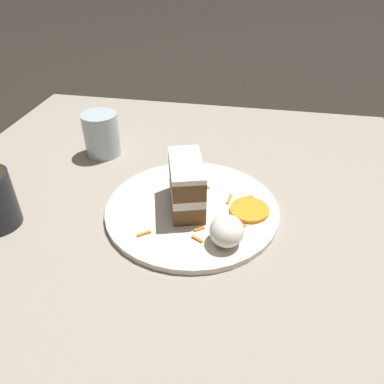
% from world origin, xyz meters
% --- Properties ---
extents(ground_plane, '(6.00, 6.00, 0.00)m').
position_xyz_m(ground_plane, '(0.00, 0.00, 0.00)').
color(ground_plane, black).
rests_on(ground_plane, ground).
extents(dining_table, '(0.98, 0.92, 0.02)m').
position_xyz_m(dining_table, '(0.00, 0.00, 0.01)').
color(dining_table, gray).
rests_on(dining_table, ground).
extents(plate, '(0.30, 0.30, 0.01)m').
position_xyz_m(plate, '(-0.01, 0.04, 0.03)').
color(plate, silver).
rests_on(plate, dining_table).
extents(cake_slice, '(0.12, 0.08, 0.09)m').
position_xyz_m(cake_slice, '(-0.02, 0.03, 0.08)').
color(cake_slice, brown).
rests_on(cake_slice, plate).
extents(cream_dollop, '(0.06, 0.05, 0.04)m').
position_xyz_m(cream_dollop, '(0.06, 0.11, 0.05)').
color(cream_dollop, white).
rests_on(cream_dollop, plate).
extents(orange_garnish, '(0.07, 0.07, 0.01)m').
position_xyz_m(orange_garnish, '(-0.02, 0.14, 0.04)').
color(orange_garnish, orange).
rests_on(orange_garnish, plate).
extents(carrot_shreds_scatter, '(0.17, 0.17, 0.00)m').
position_xyz_m(carrot_shreds_scatter, '(-0.00, 0.08, 0.03)').
color(carrot_shreds_scatter, orange).
rests_on(carrot_shreds_scatter, plate).
extents(drinking_glass, '(0.07, 0.07, 0.09)m').
position_xyz_m(drinking_glass, '(-0.18, -0.18, 0.06)').
color(drinking_glass, silver).
rests_on(drinking_glass, dining_table).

